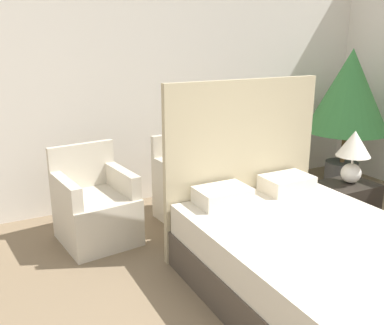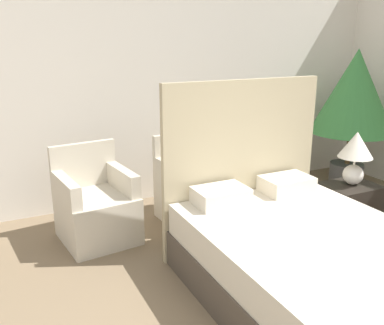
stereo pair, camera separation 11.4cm
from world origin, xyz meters
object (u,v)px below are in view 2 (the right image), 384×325
at_px(bed, 305,257).
at_px(armchair_near_window_left, 96,210).
at_px(nightstand, 348,209).
at_px(table_lamp, 356,151).
at_px(potted_palm, 354,96).
at_px(armchair_near_window_right, 195,193).

distance_m(bed, armchair_near_window_left, 2.02).
relative_size(nightstand, table_lamp, 0.99).
bearing_deg(table_lamp, potted_palm, 46.11).
relative_size(bed, armchair_near_window_left, 2.24).
bearing_deg(nightstand, armchair_near_window_left, 157.18).
relative_size(armchair_near_window_right, potted_palm, 0.51).
bearing_deg(bed, armchair_near_window_right, 94.21).
relative_size(armchair_near_window_right, table_lamp, 1.72).
bearing_deg(table_lamp, bed, -149.02).
bearing_deg(nightstand, table_lamp, 21.73).
height_order(bed, nightstand, bed).
bearing_deg(armchair_near_window_right, table_lamp, -43.25).
xyz_separation_m(armchair_near_window_left, nightstand, (2.29, -0.96, -0.04)).
xyz_separation_m(armchair_near_window_right, potted_palm, (2.29, 0.12, 0.90)).
bearing_deg(armchair_near_window_right, nightstand, -44.07).
relative_size(bed, armchair_near_window_right, 2.24).
distance_m(armchair_near_window_right, potted_palm, 2.46).
bearing_deg(potted_palm, armchair_near_window_left, -177.91).
xyz_separation_m(bed, table_lamp, (1.14, 0.68, 0.52)).
xyz_separation_m(armchair_near_window_right, nightstand, (1.23, -0.96, -0.04)).
distance_m(armchair_near_window_right, nightstand, 1.56).
distance_m(potted_palm, table_lamp, 1.53).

